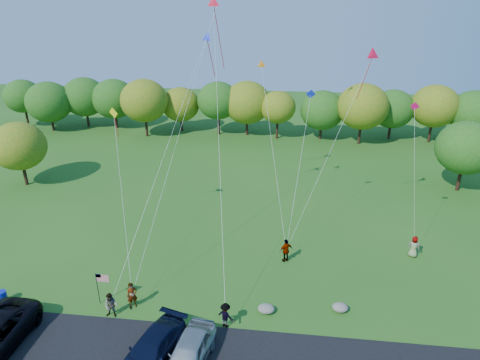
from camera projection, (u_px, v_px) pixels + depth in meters
The scene contains 14 objects.
ground at pixel (186, 314), 27.77m from camera, with size 140.00×140.00×0.00m, color #255C1A.
treeline at pixel (236, 108), 58.72m from camera, with size 76.88×27.99×8.22m.
minivan_navy at pixel (152, 350), 23.87m from camera, with size 2.15×5.30×1.54m, color black.
minivan_silver at pixel (189, 353), 23.56m from camera, with size 1.98×4.92×1.68m, color #A7AEB2.
flyer_a at pixel (132, 295), 28.01m from camera, with size 0.69×0.45×1.88m, color #4C4C59.
flyer_b at pixel (111, 305), 27.20m from camera, with size 0.85×0.66×1.75m, color #4C4C59.
flyer_c at pixel (225, 315), 26.41m from camera, with size 1.10×0.63×1.70m, color #4C4C59.
flyer_d at pixel (286, 250), 32.84m from camera, with size 1.13×0.47×1.94m, color #4C4C59.
flyer_e at pixel (414, 247), 33.47m from camera, with size 0.87×0.57×1.78m, color #4C4C59.
trash_barrel at pixel (2, 297), 28.65m from camera, with size 0.57×0.57×0.86m, color #0B19A5.
flag_assembly at pixel (100, 281), 27.99m from camera, with size 0.88×0.57×2.39m.
boulder_near at pixel (266, 309), 27.79m from camera, with size 1.11×0.87×0.56m, color gray.
boulder_far at pixel (340, 307), 27.93m from camera, with size 1.05×0.87×0.55m, color slate.
kites_aloft at pixel (259, 17), 33.34m from camera, with size 23.11×10.45×16.37m.
Camera 1 is at (6.07, -21.38, 19.11)m, focal length 32.00 mm.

